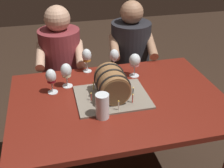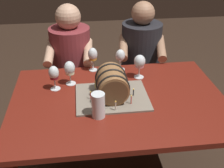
{
  "view_description": "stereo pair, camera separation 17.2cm",
  "coord_description": "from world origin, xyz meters",
  "px_view_note": "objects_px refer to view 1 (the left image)",
  "views": [
    {
      "loc": [
        -0.39,
        -1.43,
        1.72
      ],
      "look_at": [
        -0.04,
        0.02,
        0.85
      ],
      "focal_mm": 44.87,
      "sensor_mm": 36.0,
      "label": 1
    },
    {
      "loc": [
        -0.22,
        -1.46,
        1.72
      ],
      "look_at": [
        -0.04,
        0.02,
        0.85
      ],
      "focal_mm": 44.87,
      "sensor_mm": 36.0,
      "label": 2
    }
  ],
  "objects_px": {
    "person_seated_right": "(130,70)",
    "beer_pint": "(102,107)",
    "barrel_cake": "(112,86)",
    "wine_glass_white": "(66,71)",
    "wine_glass_red": "(51,77)",
    "wine_glass_rose": "(135,61)",
    "person_seated_left": "(63,78)",
    "wine_glass_empty": "(114,56)",
    "wine_glass_amber": "(87,56)",
    "dining_table": "(119,112)"
  },
  "relations": [
    {
      "from": "barrel_cake",
      "to": "dining_table",
      "type": "bearing_deg",
      "value": -22.05
    },
    {
      "from": "person_seated_left",
      "to": "person_seated_right",
      "type": "distance_m",
      "value": 0.61
    },
    {
      "from": "wine_glass_rose",
      "to": "beer_pint",
      "type": "xyz_separation_m",
      "value": [
        -0.32,
        -0.43,
        -0.05
      ]
    },
    {
      "from": "barrel_cake",
      "to": "wine_glass_red",
      "type": "distance_m",
      "value": 0.39
    },
    {
      "from": "barrel_cake",
      "to": "wine_glass_white",
      "type": "bearing_deg",
      "value": 141.13
    },
    {
      "from": "wine_glass_empty",
      "to": "person_seated_right",
      "type": "height_order",
      "value": "person_seated_right"
    },
    {
      "from": "wine_glass_rose",
      "to": "wine_glass_empty",
      "type": "relative_size",
      "value": 1.06
    },
    {
      "from": "dining_table",
      "to": "wine_glass_empty",
      "type": "height_order",
      "value": "wine_glass_empty"
    },
    {
      "from": "wine_glass_empty",
      "to": "person_seated_right",
      "type": "bearing_deg",
      "value": 56.36
    },
    {
      "from": "barrel_cake",
      "to": "wine_glass_white",
      "type": "height_order",
      "value": "barrel_cake"
    },
    {
      "from": "wine_glass_red",
      "to": "wine_glass_rose",
      "type": "bearing_deg",
      "value": 9.03
    },
    {
      "from": "wine_glass_empty",
      "to": "beer_pint",
      "type": "xyz_separation_m",
      "value": [
        -0.21,
        -0.56,
        -0.04
      ]
    },
    {
      "from": "wine_glass_red",
      "to": "beer_pint",
      "type": "height_order",
      "value": "wine_glass_red"
    },
    {
      "from": "wine_glass_amber",
      "to": "beer_pint",
      "type": "xyz_separation_m",
      "value": [
        -0.01,
        -0.58,
        -0.05
      ]
    },
    {
      "from": "wine_glass_white",
      "to": "dining_table",
      "type": "bearing_deg",
      "value": -36.94
    },
    {
      "from": "wine_glass_red",
      "to": "person_seated_right",
      "type": "xyz_separation_m",
      "value": [
        0.7,
        0.58,
        -0.32
      ]
    },
    {
      "from": "barrel_cake",
      "to": "wine_glass_rose",
      "type": "relative_size",
      "value": 2.62
    },
    {
      "from": "wine_glass_rose",
      "to": "wine_glass_red",
      "type": "distance_m",
      "value": 0.59
    },
    {
      "from": "wine_glass_red",
      "to": "person_seated_left",
      "type": "height_order",
      "value": "person_seated_left"
    },
    {
      "from": "wine_glass_white",
      "to": "person_seated_right",
      "type": "distance_m",
      "value": 0.86
    },
    {
      "from": "wine_glass_white",
      "to": "wine_glass_red",
      "type": "height_order",
      "value": "same"
    },
    {
      "from": "dining_table",
      "to": "person_seated_left",
      "type": "relative_size",
      "value": 1.15
    },
    {
      "from": "dining_table",
      "to": "beer_pint",
      "type": "distance_m",
      "value": 0.28
    },
    {
      "from": "wine_glass_rose",
      "to": "wine_glass_white",
      "type": "relative_size",
      "value": 1.02
    },
    {
      "from": "wine_glass_empty",
      "to": "wine_glass_amber",
      "type": "bearing_deg",
      "value": 174.99
    },
    {
      "from": "wine_glass_rose",
      "to": "wine_glass_amber",
      "type": "xyz_separation_m",
      "value": [
        -0.32,
        0.15,
        0.0
      ]
    },
    {
      "from": "dining_table",
      "to": "wine_glass_amber",
      "type": "bearing_deg",
      "value": 108.08
    },
    {
      "from": "wine_glass_rose",
      "to": "person_seated_right",
      "type": "height_order",
      "value": "person_seated_right"
    },
    {
      "from": "person_seated_right",
      "to": "beer_pint",
      "type": "bearing_deg",
      "value": -115.83
    },
    {
      "from": "dining_table",
      "to": "wine_glass_red",
      "type": "bearing_deg",
      "value": 157.3
    },
    {
      "from": "wine_glass_white",
      "to": "person_seated_right",
      "type": "relative_size",
      "value": 0.14
    },
    {
      "from": "wine_glass_red",
      "to": "person_seated_right",
      "type": "height_order",
      "value": "person_seated_right"
    },
    {
      "from": "wine_glass_rose",
      "to": "person_seated_right",
      "type": "distance_m",
      "value": 0.6
    },
    {
      "from": "dining_table",
      "to": "person_seated_left",
      "type": "distance_m",
      "value": 0.81
    },
    {
      "from": "wine_glass_white",
      "to": "wine_glass_red",
      "type": "bearing_deg",
      "value": -150.28
    },
    {
      "from": "wine_glass_red",
      "to": "person_seated_right",
      "type": "bearing_deg",
      "value": 39.47
    },
    {
      "from": "barrel_cake",
      "to": "beer_pint",
      "type": "bearing_deg",
      "value": -118.44
    },
    {
      "from": "barrel_cake",
      "to": "wine_glass_red",
      "type": "bearing_deg",
      "value": 157.22
    },
    {
      "from": "wine_glass_white",
      "to": "beer_pint",
      "type": "height_order",
      "value": "wine_glass_white"
    },
    {
      "from": "wine_glass_red",
      "to": "person_seated_left",
      "type": "bearing_deg",
      "value": 80.47
    },
    {
      "from": "barrel_cake",
      "to": "person_seated_left",
      "type": "bearing_deg",
      "value": 109.81
    },
    {
      "from": "dining_table",
      "to": "wine_glass_white",
      "type": "bearing_deg",
      "value": 143.06
    },
    {
      "from": "beer_pint",
      "to": "wine_glass_amber",
      "type": "bearing_deg",
      "value": 89.39
    },
    {
      "from": "wine_glass_white",
      "to": "wine_glass_rose",
      "type": "bearing_deg",
      "value": 4.16
    },
    {
      "from": "beer_pint",
      "to": "person_seated_right",
      "type": "bearing_deg",
      "value": 64.17
    },
    {
      "from": "wine_glass_amber",
      "to": "wine_glass_red",
      "type": "relative_size",
      "value": 1.06
    },
    {
      "from": "wine_glass_white",
      "to": "beer_pint",
      "type": "bearing_deg",
      "value": -67.9
    },
    {
      "from": "person_seated_right",
      "to": "wine_glass_amber",
      "type": "bearing_deg",
      "value": -142.36
    },
    {
      "from": "barrel_cake",
      "to": "wine_glass_white",
      "type": "xyz_separation_m",
      "value": [
        -0.26,
        0.21,
        0.03
      ]
    },
    {
      "from": "wine_glass_rose",
      "to": "beer_pint",
      "type": "distance_m",
      "value": 0.54
    }
  ]
}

